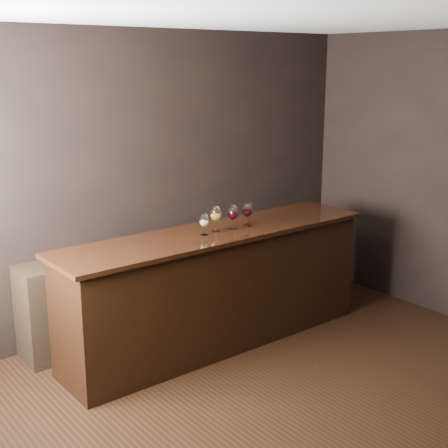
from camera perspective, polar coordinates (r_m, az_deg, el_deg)
ground at (r=4.75m, az=7.18°, el=-17.16°), size 5.00×5.00×0.00m
room_shell at (r=4.03m, az=4.49°, el=4.78°), size 5.02×4.52×2.81m
bar_counter at (r=5.63m, az=-0.63°, el=-6.04°), size 2.93×0.67×1.02m
bar_top at (r=5.46m, az=-0.65°, el=-0.83°), size 3.02×0.74×0.04m
back_bar_shelf at (r=5.96m, az=-7.51°, el=-5.93°), size 2.31×0.40×0.83m
glass_white at (r=5.30m, az=-1.84°, el=0.25°), size 0.08×0.08×0.18m
glass_amber at (r=5.42m, az=-0.75°, el=0.84°), size 0.09×0.09×0.22m
glass_red_a at (r=5.48m, az=0.82°, el=0.98°), size 0.09×0.09×0.21m
glass_red_b at (r=5.59m, az=2.14°, el=1.26°), size 0.09×0.09×0.21m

